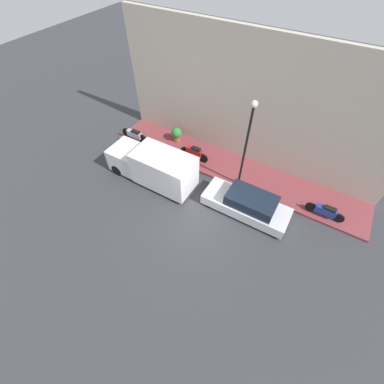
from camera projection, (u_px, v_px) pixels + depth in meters
ground_plane at (195, 219)px, 13.07m from camera, size 60.00×60.00×0.00m
sidewalk at (231, 168)px, 15.38m from camera, size 2.48×15.45×0.14m
building_facade at (250, 104)px, 13.49m from camera, size 0.30×15.45×7.17m
parked_car at (247, 204)px, 12.93m from camera, size 1.62×4.39×1.31m
delivery_van at (153, 166)px, 14.12m from camera, size 1.81×5.09×2.08m
scooter_silver at (135, 135)px, 16.71m from camera, size 0.30×1.99×0.76m
motorcycle_blue at (326, 211)px, 12.74m from camera, size 0.30×1.88×0.73m
motorcycle_red at (194, 153)px, 15.51m from camera, size 0.30×1.89×0.86m
streetlamp at (248, 137)px, 12.05m from camera, size 0.32×0.32×5.09m
potted_plant at (177, 134)px, 16.59m from camera, size 0.67×0.67×0.96m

